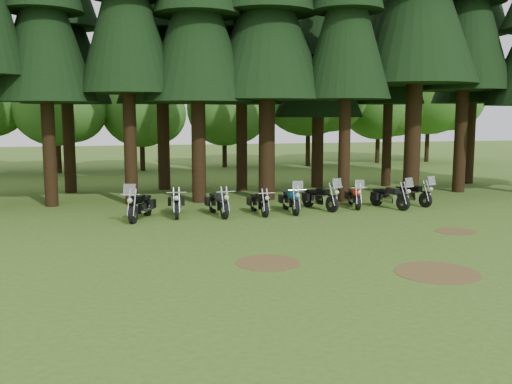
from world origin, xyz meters
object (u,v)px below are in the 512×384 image
Objects in this scene: motorcycle_5 at (320,198)px; motorcycle_6 at (354,197)px; motorcycle_8 at (412,195)px; motorcycle_0 at (140,207)px; motorcycle_3 at (259,204)px; motorcycle_4 at (291,201)px; motorcycle_1 at (176,204)px; motorcycle_2 at (218,204)px; motorcycle_7 at (390,197)px.

motorcycle_6 is at bearing -12.12° from motorcycle_5.
motorcycle_5 is 1.03× the size of motorcycle_8.
motorcycle_0 reaches higher than motorcycle_3.
motorcycle_0 is 6.17m from motorcycle_4.
motorcycle_5 reaches higher than motorcycle_1.
motorcycle_2 is 1.02× the size of motorcycle_4.
motorcycle_6 is at bearing 12.62° from motorcycle_4.
motorcycle_0 reaches higher than motorcycle_5.
motorcycle_7 is (7.57, -0.03, -0.00)m from motorcycle_2.
motorcycle_8 is at bearing 7.30° from motorcycle_4.
motorcycle_3 is 2.84m from motorcycle_5.
motorcycle_8 is (8.97, 0.51, -0.01)m from motorcycle_2.
motorcycle_8 reaches higher than motorcycle_3.
motorcycle_6 is at bearing 26.09° from motorcycle_0.
motorcycle_8 is at bearing 10.57° from motorcycle_6.
motorcycle_3 is at bearing 161.56° from motorcycle_7.
motorcycle_6 is at bearing -1.16° from motorcycle_2.
motorcycle_2 is (1.65, -0.37, 0.01)m from motorcycle_1.
motorcycle_6 is at bearing 4.74° from motorcycle_3.
motorcycle_3 is at bearing -160.02° from motorcycle_6.
motorcycle_4 is 1.04× the size of motorcycle_8.
motorcycle_0 is 1.06× the size of motorcycle_7.
motorcycle_0 reaches higher than motorcycle_1.
motorcycle_3 is at bearing -8.97° from motorcycle_2.
motorcycle_2 is 1.69m from motorcycle_3.
motorcycle_5 is 1.07× the size of motorcycle_6.
motorcycle_6 reaches higher than motorcycle_2.
motorcycle_5 is 1.01× the size of motorcycle_7.
motorcycle_5 is 4.48m from motorcycle_8.
motorcycle_1 is at bearing 178.22° from motorcycle_4.
motorcycle_0 is 1.03× the size of motorcycle_4.
motorcycle_0 is 1.05× the size of motorcycle_5.
motorcycle_6 is 2.79m from motorcycle_8.
motorcycle_5 reaches higher than motorcycle_2.
motorcycle_6 is (6.18, 0.57, -0.04)m from motorcycle_2.
motorcycle_8 is at bearing 6.35° from motorcycle_1.
motorcycle_8 is (2.79, -0.06, 0.03)m from motorcycle_6.
motorcycle_4 reaches higher than motorcycle_8.
motorcycle_0 is 3.10m from motorcycle_2.
motorcycle_2 is 8.98m from motorcycle_8.
motorcycle_0 reaches higher than motorcycle_8.
motorcycle_3 is (1.69, -0.07, -0.05)m from motorcycle_2.
motorcycle_0 is at bearing 164.60° from motorcycle_8.
motorcycle_7 is at bearing -3.04° from motorcycle_3.
motorcycle_5 reaches higher than motorcycle_4.
motorcycle_4 is (1.38, 0.09, 0.05)m from motorcycle_3.
motorcycle_6 is (1.69, 0.22, -0.04)m from motorcycle_5.
motorcycle_4 reaches higher than motorcycle_1.
motorcycle_0 is 1.13× the size of motorcycle_3.
motorcycle_1 is 10.62m from motorcycle_8.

